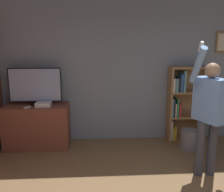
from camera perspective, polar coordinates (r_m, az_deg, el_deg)
wall_back at (r=5.13m, az=3.10°, el=5.16°), size 6.76×0.09×2.70m
tv_ledge at (r=5.11m, az=-15.97°, el=-6.31°), size 1.18×0.54×0.80m
television at (r=4.97m, az=-16.37°, el=2.11°), size 0.95×0.22×0.68m
game_console at (r=4.87m, az=-14.69°, el=-1.76°), size 0.27×0.21×0.08m
remote_loose at (r=4.86m, az=-17.97°, el=-2.37°), size 0.09×0.14×0.02m
bookshelf at (r=5.32m, az=15.24°, el=-1.61°), size 0.73×0.28×1.48m
person at (r=3.98m, az=20.43°, el=-2.64°), size 0.60×0.57×1.97m
waste_bin at (r=5.11m, az=16.51°, el=-9.02°), size 0.32×0.32×0.35m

